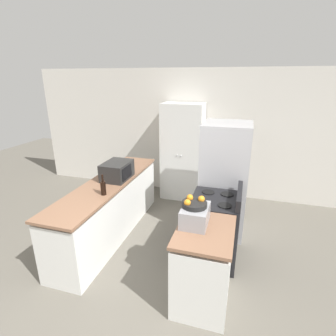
{
  "coord_description": "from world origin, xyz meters",
  "views": [
    {
      "loc": [
        1.12,
        -1.88,
        2.42
      ],
      "look_at": [
        0.0,
        1.89,
        1.05
      ],
      "focal_mm": 28.0,
      "sensor_mm": 36.0,
      "label": 1
    }
  ],
  "objects": [
    {
      "name": "counter_left",
      "position": [
        -0.82,
        1.4,
        0.44
      ],
      "size": [
        0.6,
        2.61,
        0.91
      ],
      "color": "silver",
      "rests_on": "ground_plane"
    },
    {
      "name": "stove",
      "position": [
        0.84,
        1.28,
        0.46
      ],
      "size": [
        0.66,
        0.71,
        1.07
      ],
      "color": "black",
      "rests_on": "ground_plane"
    },
    {
      "name": "fruit_bowl",
      "position": [
        0.67,
        0.61,
        1.14
      ],
      "size": [
        0.27,
        0.27,
        0.1
      ],
      "color": "black",
      "rests_on": "toaster_oven"
    },
    {
      "name": "refrigerator",
      "position": [
        0.87,
        2.06,
        0.89
      ],
      "size": [
        0.74,
        0.76,
        1.78
      ],
      "color": "#B7B7BC",
      "rests_on": "ground_plane"
    },
    {
      "name": "counter_right",
      "position": [
        0.82,
        0.5,
        0.44
      ],
      "size": [
        0.6,
        0.8,
        0.91
      ],
      "color": "silver",
      "rests_on": "ground_plane"
    },
    {
      "name": "microwave",
      "position": [
        -0.73,
        1.57,
        1.04
      ],
      "size": [
        0.38,
        0.51,
        0.27
      ],
      "color": "black",
      "rests_on": "counter_left"
    },
    {
      "name": "wine_bottle",
      "position": [
        -0.64,
        0.98,
        1.01
      ],
      "size": [
        0.07,
        0.07,
        0.29
      ],
      "color": "black",
      "rests_on": "counter_left"
    },
    {
      "name": "toaster_oven",
      "position": [
        0.69,
        0.6,
        1.01
      ],
      "size": [
        0.29,
        0.39,
        0.2
      ],
      "color": "#939399",
      "rests_on": "counter_right"
    },
    {
      "name": "wall_back",
      "position": [
        0.0,
        3.47,
        1.3
      ],
      "size": [
        7.0,
        0.06,
        2.6
      ],
      "color": "silver",
      "rests_on": "ground_plane"
    },
    {
      "name": "ground_plane",
      "position": [
        0.0,
        0.0,
        0.0
      ],
      "size": [
        14.0,
        14.0,
        0.0
      ],
      "primitive_type": "plane",
      "color": "#666056"
    },
    {
      "name": "pantry_cabinet",
      "position": [
        -0.06,
        3.14,
        0.98
      ],
      "size": [
        0.81,
        0.57,
        1.95
      ],
      "color": "silver",
      "rests_on": "ground_plane"
    }
  ]
}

